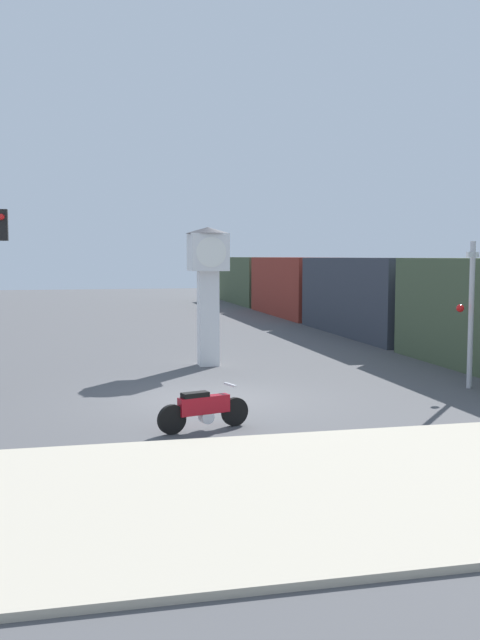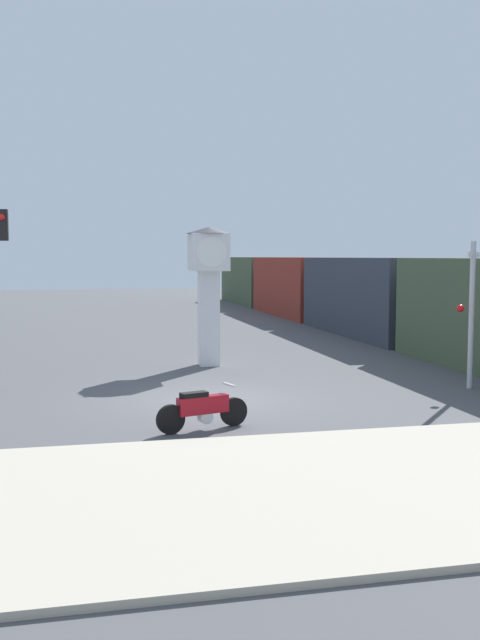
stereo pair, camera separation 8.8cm
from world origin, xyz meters
name	(u,v)px [view 2 (the right image)]	position (x,y,z in m)	size (l,w,h in m)	color
ground_plane	(211,399)	(0.00, 0.00, 0.00)	(120.00, 120.00, 0.00)	#4C4C4F
sidewalk_strip	(296,488)	(0.00, -7.00, 0.05)	(36.00, 6.00, 0.10)	#B2A893
motorcycle	(203,409)	(-0.72, -3.00, 0.42)	(1.93, 0.73, 0.88)	black
clock_tower	(209,273)	(0.89, 5.32, 2.92)	(1.40, 1.40, 4.37)	white
freight_train	(328,291)	(9.38, 17.98, 1.70)	(2.80, 42.74, 3.40)	#425138
railroad_crossing_signal	(472,309)	(6.87, -0.09, 2.10)	(0.90, 0.82, 3.85)	#B7B7BC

